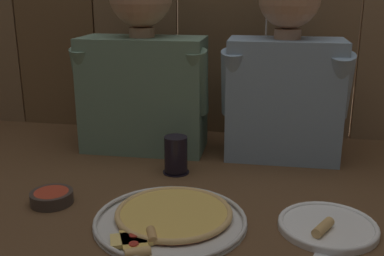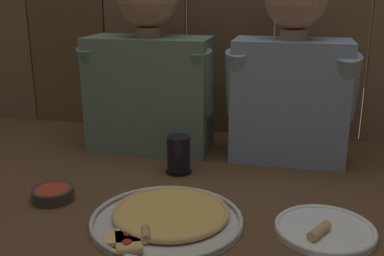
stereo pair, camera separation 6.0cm
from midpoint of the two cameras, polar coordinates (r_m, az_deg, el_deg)
ground_plane at (r=1.15m, az=-1.92°, el=-10.10°), size 3.20×3.20×0.00m
pizza_tray at (r=1.10m, az=-4.20°, el=-10.92°), size 0.35×0.35×0.03m
dinner_plate at (r=1.10m, az=14.80°, el=-11.56°), size 0.22×0.22×0.03m
drinking_glass at (r=1.35m, az=-3.28°, el=-3.35°), size 0.08×0.08×0.11m
dipping_bowl at (r=1.24m, az=-18.22°, el=-8.05°), size 0.11×0.11×0.03m
diner_left at (r=1.51m, az=-7.22°, el=7.97°), size 0.43×0.21×0.61m
diner_right at (r=1.45m, az=10.25°, el=7.18°), size 0.38×0.21×0.59m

